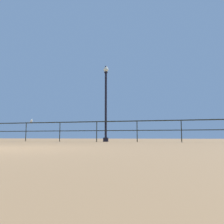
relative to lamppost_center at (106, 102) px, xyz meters
The scene contains 3 objects.
pier_railing 1.39m from the lamppost_center, 150.34° to the right, with size 25.57×0.05×1.07m.
lamppost_center is the anchor object (origin of this frame).
seagull_on_rail 4.46m from the lamppost_center, behind, with size 0.29×0.30×0.17m.
Camera 1 is at (3.85, -4.03, 0.25)m, focal length 36.85 mm.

